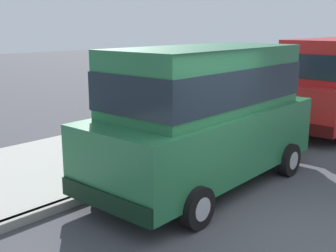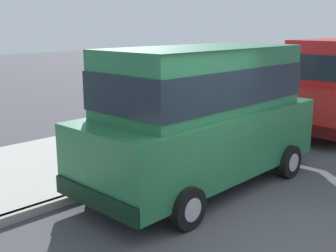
# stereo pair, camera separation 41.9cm
# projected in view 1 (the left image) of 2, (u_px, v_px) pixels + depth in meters

# --- Properties ---
(ground_plane) EXTENTS (80.00, 80.00, 0.00)m
(ground_plane) POSITION_uv_depth(u_px,v_px,m) (292.00, 239.00, 5.90)
(ground_plane) COLOR #424247
(curb) EXTENTS (0.16, 64.00, 0.14)m
(curb) POSITION_uv_depth(u_px,v_px,m) (133.00, 180.00, 7.98)
(curb) COLOR gray
(curb) RESTS_ON ground
(sidewalk) EXTENTS (3.60, 64.00, 0.14)m
(sidewalk) POSITION_uv_depth(u_px,v_px,m) (75.00, 160.00, 9.15)
(sidewalk) COLOR #A8A59E
(sidewalk) RESTS_ON ground
(car_green_van) EXTENTS (2.22, 4.94, 2.52)m
(car_green_van) POSITION_uv_depth(u_px,v_px,m) (205.00, 111.00, 7.62)
(car_green_van) COLOR #23663D
(car_green_van) RESTS_ON ground
(car_red_van) EXTENTS (2.16, 4.91, 2.52)m
(car_red_van) POSITION_uv_depth(u_px,v_px,m) (336.00, 80.00, 11.96)
(car_red_van) COLOR red
(car_red_van) RESTS_ON ground
(dog_tan) EXTENTS (0.73, 0.35, 0.49)m
(dog_tan) POSITION_uv_depth(u_px,v_px,m) (129.00, 128.00, 10.51)
(dog_tan) COLOR tan
(dog_tan) RESTS_ON sidewalk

